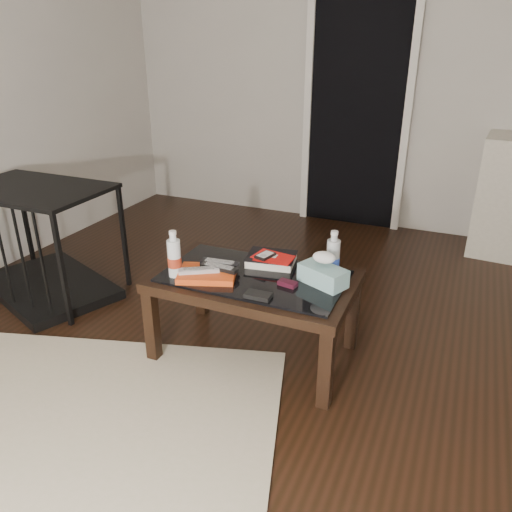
{
  "coord_description": "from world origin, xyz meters",
  "views": [
    {
      "loc": [
        0.53,
        -1.83,
        1.56
      ],
      "look_at": [
        -0.37,
        0.27,
        0.55
      ],
      "focal_mm": 35.0,
      "sensor_mm": 36.0,
      "label": 1
    }
  ],
  "objects_px": {
    "textbook": "(271,259)",
    "water_bottle_left": "(174,254)",
    "tissue_box": "(323,275)",
    "water_bottle_right": "(333,254)",
    "pet_crate": "(45,259)",
    "coffee_table": "(254,286)"
  },
  "relations": [
    {
      "from": "textbook",
      "to": "water_bottle_right",
      "type": "xyz_separation_m",
      "value": [
        0.33,
        -0.02,
        0.1
      ]
    },
    {
      "from": "coffee_table",
      "to": "tissue_box",
      "type": "height_order",
      "value": "tissue_box"
    },
    {
      "from": "pet_crate",
      "to": "tissue_box",
      "type": "relative_size",
      "value": 4.6
    },
    {
      "from": "pet_crate",
      "to": "textbook",
      "type": "relative_size",
      "value": 4.23
    },
    {
      "from": "pet_crate",
      "to": "textbook",
      "type": "bearing_deg",
      "value": 23.61
    },
    {
      "from": "tissue_box",
      "to": "water_bottle_right",
      "type": "bearing_deg",
      "value": 105.0
    },
    {
      "from": "coffee_table",
      "to": "textbook",
      "type": "distance_m",
      "value": 0.19
    },
    {
      "from": "water_bottle_left",
      "to": "tissue_box",
      "type": "xyz_separation_m",
      "value": [
        0.7,
        0.2,
        -0.07
      ]
    },
    {
      "from": "coffee_table",
      "to": "water_bottle_left",
      "type": "distance_m",
      "value": 0.43
    },
    {
      "from": "textbook",
      "to": "water_bottle_left",
      "type": "distance_m",
      "value": 0.51
    },
    {
      "from": "textbook",
      "to": "water_bottle_right",
      "type": "relative_size",
      "value": 1.05
    },
    {
      "from": "tissue_box",
      "to": "coffee_table",
      "type": "bearing_deg",
      "value": -148.94
    },
    {
      "from": "water_bottle_left",
      "to": "water_bottle_right",
      "type": "distance_m",
      "value": 0.78
    },
    {
      "from": "water_bottle_left",
      "to": "tissue_box",
      "type": "distance_m",
      "value": 0.73
    },
    {
      "from": "textbook",
      "to": "water_bottle_left",
      "type": "height_order",
      "value": "water_bottle_left"
    },
    {
      "from": "textbook",
      "to": "pet_crate",
      "type": "bearing_deg",
      "value": 172.7
    },
    {
      "from": "textbook",
      "to": "coffee_table",
      "type": "bearing_deg",
      "value": -108.28
    },
    {
      "from": "textbook",
      "to": "water_bottle_left",
      "type": "relative_size",
      "value": 1.05
    },
    {
      "from": "water_bottle_left",
      "to": "tissue_box",
      "type": "bearing_deg",
      "value": 16.14
    },
    {
      "from": "water_bottle_right",
      "to": "tissue_box",
      "type": "bearing_deg",
      "value": -98.97
    },
    {
      "from": "pet_crate",
      "to": "water_bottle_right",
      "type": "relative_size",
      "value": 4.44
    },
    {
      "from": "water_bottle_left",
      "to": "tissue_box",
      "type": "relative_size",
      "value": 1.03
    }
  ]
}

